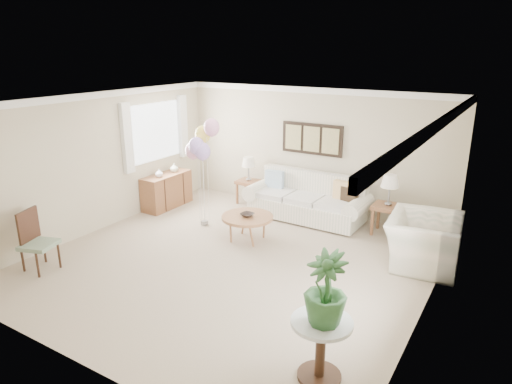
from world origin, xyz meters
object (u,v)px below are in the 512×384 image
(sofa, at_px, (308,201))
(armchair, at_px, (423,241))
(accent_chair, at_px, (36,239))
(balloon_cluster, at_px, (201,143))
(coffee_table, at_px, (247,218))

(sofa, distance_m, armchair, 2.65)
(sofa, xyz_separation_m, accent_chair, (-2.69, -4.26, 0.14))
(armchair, relative_size, accent_chair, 1.29)
(sofa, distance_m, balloon_cluster, 2.49)
(sofa, distance_m, accent_chair, 5.04)
(coffee_table, height_order, armchair, armchair)
(sofa, relative_size, coffee_table, 2.71)
(armchair, height_order, accent_chair, accent_chair)
(armchair, bearing_deg, accent_chair, 117.67)
(sofa, bearing_deg, armchair, -21.04)
(sofa, xyz_separation_m, balloon_cluster, (-1.58, -1.42, 1.30))
(sofa, xyz_separation_m, armchair, (2.47, -0.95, 0.04))
(coffee_table, bearing_deg, sofa, 74.18)
(sofa, height_order, coffee_table, sofa)
(armchair, relative_size, balloon_cluster, 0.59)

